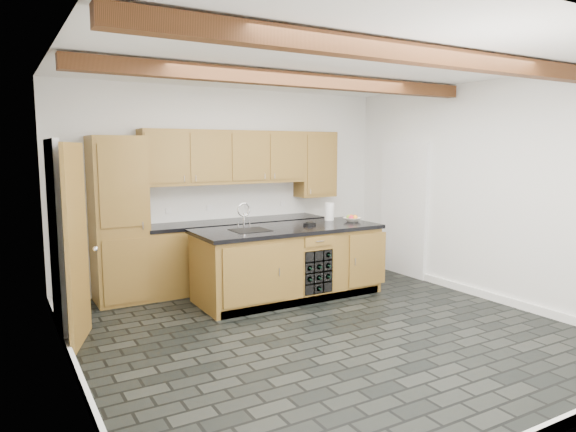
# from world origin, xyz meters

# --- Properties ---
(ground) EXTENTS (5.00, 5.00, 0.00)m
(ground) POSITION_xyz_m (0.00, 0.00, 0.00)
(ground) COLOR black
(ground) RESTS_ON ground
(room_shell) EXTENTS (5.01, 5.00, 5.00)m
(room_shell) POSITION_xyz_m (-0.09, 0.53, 1.53)
(room_shell) COLOR white
(room_shell) RESTS_ON ground
(back_cabinetry) EXTENTS (3.65, 0.62, 2.20)m
(back_cabinetry) POSITION_xyz_m (-0.38, 2.24, 0.98)
(back_cabinetry) COLOR olive
(back_cabinetry) RESTS_ON ground
(island) EXTENTS (2.48, 0.96, 0.93)m
(island) POSITION_xyz_m (0.31, 1.28, 0.46)
(island) COLOR olive
(island) RESTS_ON ground
(faucet) EXTENTS (0.45, 0.40, 0.34)m
(faucet) POSITION_xyz_m (-0.25, 1.33, 0.96)
(faucet) COLOR black
(faucet) RESTS_ON island
(kitchen_scale) EXTENTS (0.17, 0.12, 0.05)m
(kitchen_scale) POSITION_xyz_m (0.61, 1.27, 0.95)
(kitchen_scale) COLOR black
(kitchen_scale) RESTS_ON island
(fruit_bowl) EXTENTS (0.30, 0.30, 0.06)m
(fruit_bowl) POSITION_xyz_m (1.33, 1.29, 0.96)
(fruit_bowl) COLOR silver
(fruit_bowl) RESTS_ON island
(fruit_cluster) EXTENTS (0.16, 0.17, 0.07)m
(fruit_cluster) POSITION_xyz_m (1.33, 1.29, 0.99)
(fruit_cluster) COLOR #AA3516
(fruit_cluster) RESTS_ON fruit_bowl
(paper_towel) EXTENTS (0.13, 0.13, 0.25)m
(paper_towel) POSITION_xyz_m (1.13, 1.56, 1.05)
(paper_towel) COLOR white
(paper_towel) RESTS_ON island
(mug) EXTENTS (0.14, 0.14, 0.11)m
(mug) POSITION_xyz_m (-1.30, 2.28, 0.98)
(mug) COLOR white
(mug) RESTS_ON back_cabinetry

